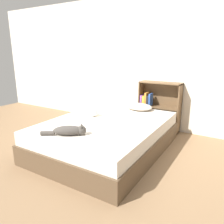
% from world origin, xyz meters
% --- Properties ---
extents(ground_plane, '(8.00, 8.00, 0.00)m').
position_xyz_m(ground_plane, '(0.00, 0.00, 0.00)').
color(ground_plane, '#846647').
extents(wall_back, '(8.00, 0.06, 2.50)m').
position_xyz_m(wall_back, '(0.00, 1.40, 1.25)').
color(wall_back, silver).
rests_on(wall_back, ground_plane).
extents(bed, '(1.58, 2.09, 0.46)m').
position_xyz_m(bed, '(0.00, 0.00, 0.23)').
color(bed, brown).
rests_on(bed, ground_plane).
extents(pillow, '(0.47, 0.34, 0.11)m').
position_xyz_m(pillow, '(0.14, 0.84, 0.52)').
color(pillow, beige).
rests_on(pillow, bed).
extents(cat_light, '(0.55, 0.36, 0.16)m').
position_xyz_m(cat_light, '(-0.43, 0.16, 0.52)').
color(cat_light, white).
rests_on(cat_light, bed).
extents(cat_dark, '(0.50, 0.38, 0.14)m').
position_xyz_m(cat_dark, '(-0.08, -0.72, 0.52)').
color(cat_dark, '#47423D').
rests_on(cat_dark, bed).
extents(bookshelf, '(0.76, 0.26, 0.92)m').
position_xyz_m(bookshelf, '(0.35, 1.27, 0.48)').
color(bookshelf, brown).
rests_on(bookshelf, ground_plane).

